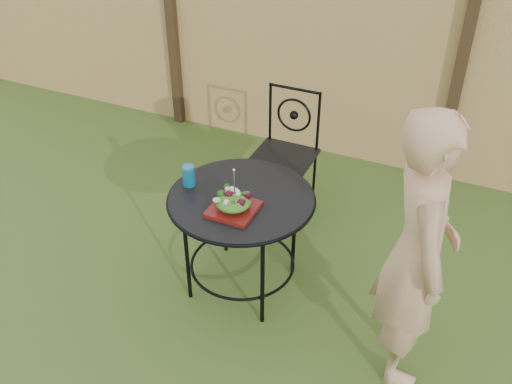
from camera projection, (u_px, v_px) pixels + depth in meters
ground at (184, 294)px, 3.83m from camera, size 60.00×60.00×0.00m
fence at (305, 49)px, 4.93m from camera, size 8.00×0.12×1.90m
patio_table at (242, 215)px, 3.58m from camera, size 0.92×0.92×0.72m
patio_chair at (286, 149)px, 4.42m from camera, size 0.46×0.46×0.95m
diner at (417, 253)px, 2.92m from camera, size 0.58×0.70×1.65m
salad_plate at (233, 209)px, 3.38m from camera, size 0.27×0.27×0.02m
salad at (233, 202)px, 3.35m from camera, size 0.21×0.21×0.08m
fork at (234, 184)px, 3.27m from camera, size 0.01×0.01×0.18m
drinking_glass at (189, 175)px, 3.57m from camera, size 0.08×0.08×0.14m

